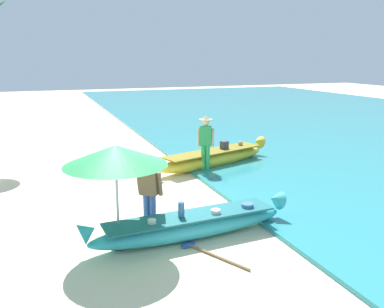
% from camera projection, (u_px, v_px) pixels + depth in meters
% --- Properties ---
extents(ground_plane, '(80.00, 80.00, 0.00)m').
position_uv_depth(ground_plane, '(148.00, 221.00, 9.41)').
color(ground_plane, beige).
extents(sea, '(24.00, 56.00, 0.10)m').
position_uv_depth(sea, '(373.00, 127.00, 21.58)').
color(sea, teal).
rests_on(sea, ground).
extents(boat_cyan_foreground, '(4.61, 0.99, 0.82)m').
position_uv_depth(boat_cyan_foreground, '(191.00, 225.00, 8.48)').
color(boat_cyan_foreground, '#33B2BC').
rests_on(boat_cyan_foreground, ground).
extents(boat_yellow_midground, '(4.79, 2.18, 0.87)m').
position_uv_depth(boat_yellow_midground, '(213.00, 158.00, 13.98)').
color(boat_yellow_midground, yellow).
rests_on(boat_yellow_midground, ground).
extents(person_vendor_hatted, '(0.59, 0.45, 1.87)m').
position_uv_depth(person_vendor_hatted, '(206.00, 140.00, 13.12)').
color(person_vendor_hatted, green).
rests_on(person_vendor_hatted, ground).
extents(person_tourist_customer, '(0.56, 0.49, 1.69)m').
position_uv_depth(person_tourist_customer, '(149.00, 190.00, 8.57)').
color(person_tourist_customer, '#3D5BA8').
rests_on(person_tourist_customer, ground).
extents(patio_umbrella_large, '(1.97, 1.97, 2.06)m').
position_uv_depth(patio_umbrella_large, '(115.00, 156.00, 7.70)').
color(patio_umbrella_large, '#B7B7BC').
rests_on(patio_umbrella_large, ground).
extents(paddle, '(0.90, 1.51, 0.05)m').
position_uv_depth(paddle, '(206.00, 252.00, 7.86)').
color(paddle, '#8E6B47').
rests_on(paddle, ground).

